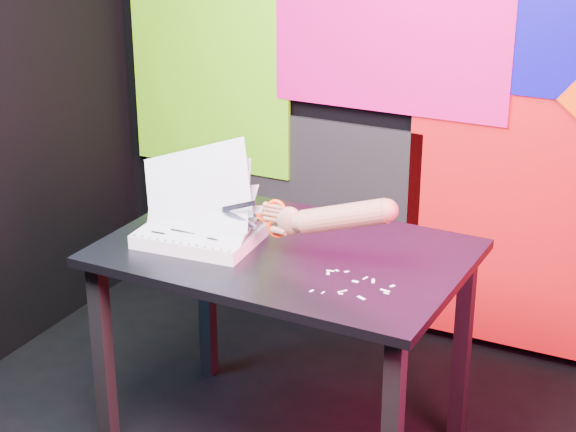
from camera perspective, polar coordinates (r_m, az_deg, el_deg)
The scene contains 7 objects.
room at distance 2.29m, azimuth -1.05°, elevation 6.38°, with size 3.01×3.01×2.71m.
backdrop at distance 3.69m, azimuth 10.46°, elevation 5.66°, with size 2.88×0.05×2.08m.
work_table at distance 3.04m, azimuth -0.17°, elevation -3.65°, with size 1.13×0.76×0.75m.
printout_stack at distance 3.05m, azimuth -5.28°, elevation -0.97°, with size 0.43×0.29×0.35m.
scissors at distance 2.90m, azimuth -0.96°, elevation -0.12°, with size 0.22×0.02×0.13m.
hand_forearm at distance 2.81m, azimuth 2.78°, elevation -0.07°, with size 0.42×0.08×0.17m.
paper_clippings at distance 2.77m, azimuth 4.07°, elevation -4.05°, with size 0.22×0.18×0.00m.
Camera 1 is at (1.02, -1.95, 1.96)m, focal length 60.00 mm.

